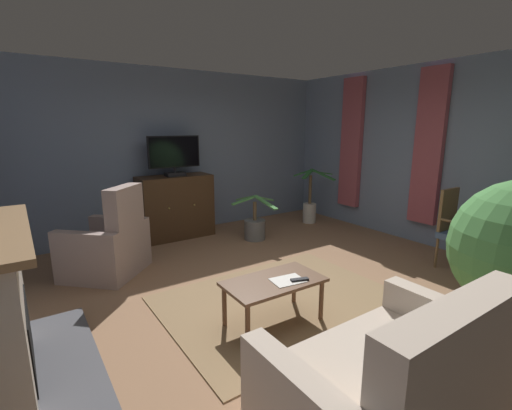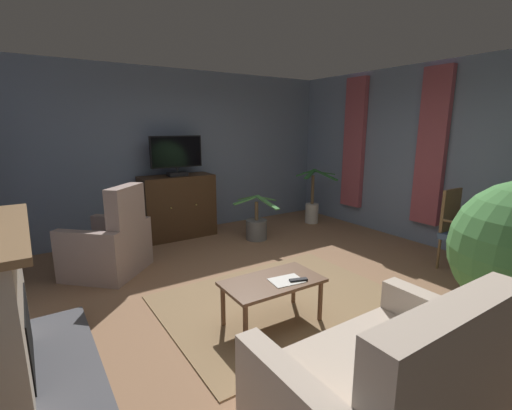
% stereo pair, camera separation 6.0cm
% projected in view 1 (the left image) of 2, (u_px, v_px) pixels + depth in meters
% --- Properties ---
extents(ground_plane, '(6.41, 6.46, 0.04)m').
position_uv_depth(ground_plane, '(283.00, 293.00, 4.06)').
color(ground_plane, '#936B4C').
extents(wall_back, '(6.41, 0.10, 2.78)m').
position_uv_depth(wall_back, '(178.00, 153.00, 6.16)').
color(wall_back, slate).
rests_on(wall_back, ground_plane).
extents(wall_right_with_window, '(0.10, 6.46, 2.78)m').
position_uv_depth(wall_right_with_window, '(437.00, 157.00, 5.38)').
color(wall_right_with_window, slate).
rests_on(wall_right_with_window, ground_plane).
extents(curtain_panel_near, '(0.10, 0.44, 2.34)m').
position_uv_depth(curtain_panel_near, '(429.00, 148.00, 5.35)').
color(curtain_panel_near, '#A34C56').
extents(curtain_panel_far, '(0.10, 0.44, 2.34)m').
position_uv_depth(curtain_panel_far, '(351.00, 144.00, 6.57)').
color(curtain_panel_far, '#A34C56').
extents(rug_central, '(2.45, 1.84, 0.01)m').
position_uv_depth(rug_central, '(281.00, 301.00, 3.82)').
color(rug_central, '#8E704C').
rests_on(rug_central, ground_plane).
extents(tv_cabinet, '(1.20, 0.55, 1.05)m').
position_uv_depth(tv_cabinet, '(176.00, 208.00, 5.95)').
color(tv_cabinet, black).
rests_on(tv_cabinet, ground_plane).
extents(television, '(0.86, 0.20, 0.65)m').
position_uv_depth(television, '(174.00, 155.00, 5.72)').
color(television, black).
rests_on(television, tv_cabinet).
extents(coffee_table, '(0.94, 0.53, 0.44)m').
position_uv_depth(coffee_table, '(274.00, 286.00, 3.32)').
color(coffee_table, brown).
rests_on(coffee_table, ground_plane).
extents(tv_remote, '(0.18, 0.10, 0.02)m').
position_uv_depth(tv_remote, '(300.00, 280.00, 3.29)').
color(tv_remote, black).
rests_on(tv_remote, coffee_table).
extents(folded_newspaper, '(0.33, 0.26, 0.01)m').
position_uv_depth(folded_newspaper, '(288.00, 280.00, 3.30)').
color(folded_newspaper, silver).
rests_on(folded_newspaper, coffee_table).
extents(sofa_floral, '(1.48, 0.94, 1.01)m').
position_uv_depth(sofa_floral, '(395.00, 387.00, 2.10)').
color(sofa_floral, '#C6B29E').
rests_on(sofa_floral, ground_plane).
extents(armchair_angled_to_table, '(1.19, 1.19, 1.14)m').
position_uv_depth(armchair_angled_to_table, '(108.00, 247.00, 4.47)').
color(armchair_angled_to_table, '#A3897F').
rests_on(armchair_angled_to_table, ground_plane).
extents(side_chair_beside_plant, '(0.44, 0.50, 1.05)m').
position_uv_depth(side_chair_beside_plant, '(458.00, 229.00, 4.62)').
color(side_chair_beside_plant, '#42567A').
rests_on(side_chair_beside_plant, ground_plane).
extents(potted_plant_on_hearth_side, '(0.76, 0.97, 0.75)m').
position_uv_depth(potted_plant_on_hearth_side, '(255.00, 227.00, 5.88)').
color(potted_plant_on_hearth_side, slate).
rests_on(potted_plant_on_hearth_side, ground_plane).
extents(potted_plant_leafy_by_curtain, '(0.85, 0.85, 1.06)m').
position_uv_depth(potted_plant_leafy_by_curtain, '(310.00, 207.00, 6.88)').
color(potted_plant_leafy_by_curtain, beige).
rests_on(potted_plant_leafy_by_curtain, ground_plane).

